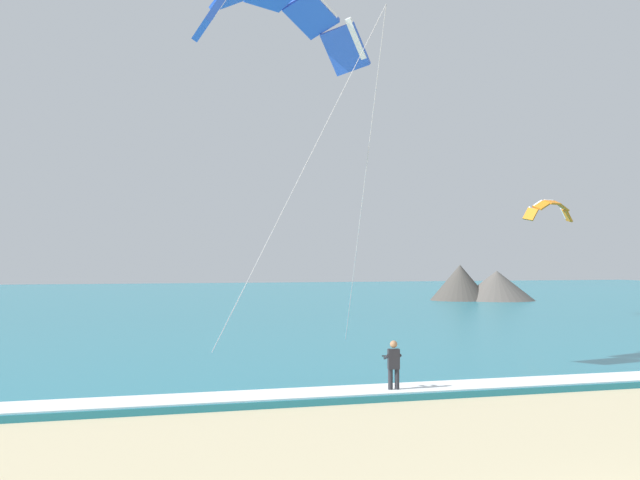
{
  "coord_description": "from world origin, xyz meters",
  "views": [
    {
      "loc": [
        -9.11,
        -9.05,
        4.05
      ],
      "look_at": [
        -1.32,
        16.35,
        4.76
      ],
      "focal_mm": 44.82,
      "sensor_mm": 36.0,
      "label": 1
    }
  ],
  "objects": [
    {
      "name": "kitesurfer",
      "position": [
        -0.03,
        13.08,
        0.94
      ],
      "size": [
        0.57,
        0.57,
        1.69
      ],
      "color": "#232328",
      "rests_on": "ground"
    },
    {
      "name": "kite_primary",
      "position": [
        -2.43,
        17.47,
        12.64
      ],
      "size": [
        7.0,
        6.06,
        12.6
      ],
      "color": "blue"
    },
    {
      "name": "kite_distant",
      "position": [
        22.63,
        39.45,
        7.74
      ],
      "size": [
        4.28,
        1.76,
        1.58
      ],
      "color": "orange"
    },
    {
      "name": "surf_foam",
      "position": [
        0.0,
        13.35,
        0.22
      ],
      "size": [
        200.0,
        1.78,
        0.04
      ],
      "primitive_type": "cube",
      "color": "white",
      "rests_on": "sea"
    },
    {
      "name": "sea",
      "position": [
        0.0,
        72.35,
        0.1
      ],
      "size": [
        200.0,
        120.0,
        0.2
      ],
      "primitive_type": "cube",
      "color": "teal",
      "rests_on": "ground"
    },
    {
      "name": "headland_right",
      "position": [
        29.82,
        62.24,
        1.52
      ],
      "size": [
        11.15,
        10.67,
        3.71
      ],
      "color": "#56514C",
      "rests_on": "ground"
    },
    {
      "name": "surfboard",
      "position": [
        -0.03,
        13.06,
        0.03
      ],
      "size": [
        0.66,
        1.45,
        0.09
      ],
      "color": "white",
      "rests_on": "ground"
    }
  ]
}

